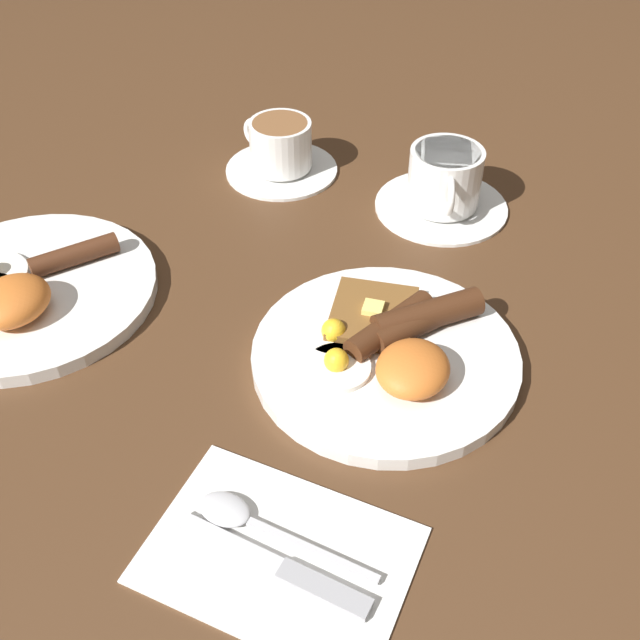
# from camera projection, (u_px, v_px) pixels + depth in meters

# --- Properties ---
(ground_plane) EXTENTS (3.00, 3.00, 0.00)m
(ground_plane) POSITION_uv_depth(u_px,v_px,m) (385.00, 362.00, 0.74)
(ground_plane) COLOR #4C301C
(breakfast_plate_near) EXTENTS (0.26, 0.26, 0.05)m
(breakfast_plate_near) POSITION_uv_depth(u_px,v_px,m) (389.00, 349.00, 0.73)
(breakfast_plate_near) COLOR white
(breakfast_plate_near) RESTS_ON ground_plane
(breakfast_plate_far) EXTENTS (0.27, 0.27, 0.05)m
(breakfast_plate_far) POSITION_uv_depth(u_px,v_px,m) (25.00, 291.00, 0.80)
(breakfast_plate_far) COLOR white
(breakfast_plate_far) RESTS_ON ground_plane
(teacup_near) EXTENTS (0.16, 0.16, 0.08)m
(teacup_near) POSITION_uv_depth(u_px,v_px,m) (444.00, 185.00, 0.91)
(teacup_near) COLOR white
(teacup_near) RESTS_ON ground_plane
(teacup_far) EXTENTS (0.15, 0.15, 0.07)m
(teacup_far) POSITION_uv_depth(u_px,v_px,m) (280.00, 151.00, 0.98)
(teacup_far) COLOR white
(teacup_far) RESTS_ON ground_plane
(napkin) EXTENTS (0.16, 0.21, 0.01)m
(napkin) POSITION_uv_depth(u_px,v_px,m) (279.00, 554.00, 0.58)
(napkin) COLOR white
(napkin) RESTS_ON ground_plane
(knife) EXTENTS (0.02, 0.17, 0.01)m
(knife) POSITION_uv_depth(u_px,v_px,m) (282.00, 569.00, 0.57)
(knife) COLOR silver
(knife) RESTS_ON napkin
(spoon) EXTENTS (0.03, 0.16, 0.01)m
(spoon) POSITION_uv_depth(u_px,v_px,m) (244.00, 518.00, 0.60)
(spoon) COLOR silver
(spoon) RESTS_ON napkin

